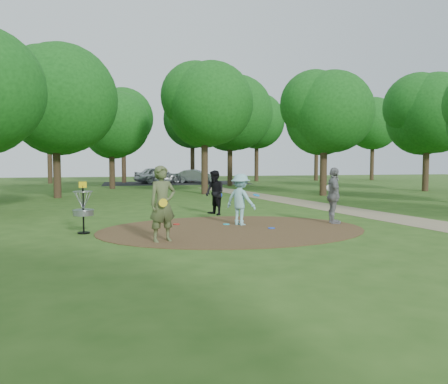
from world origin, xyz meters
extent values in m
plane|color=#2D5119|center=(0.00, 0.00, 0.00)|extent=(100.00, 100.00, 0.00)
cylinder|color=#47301C|center=(0.00, 0.00, 0.01)|extent=(8.40, 8.40, 0.02)
cube|color=#8C7A5B|center=(6.50, 2.00, 0.01)|extent=(7.55, 39.89, 0.01)
cube|color=black|center=(2.00, 30.00, 0.00)|extent=(14.00, 8.00, 0.01)
imported|color=#515C35|center=(-2.35, -1.62, 1.01)|extent=(0.86, 0.70, 2.03)
cylinder|color=yellow|center=(-2.35, -1.88, 1.07)|extent=(0.22, 0.07, 0.22)
imported|color=#8FD0D6|center=(0.48, 0.82, 0.86)|extent=(1.20, 1.27, 1.72)
cylinder|color=#0C7AD1|center=(1.02, 0.78, 1.01)|extent=(0.30, 0.30, 0.08)
imported|color=black|center=(0.25, 3.81, 0.89)|extent=(0.95, 1.06, 1.79)
cylinder|color=#0B29C5|center=(0.44, 3.82, 0.79)|extent=(0.23, 0.09, 0.22)
imported|color=gray|center=(3.68, 0.43, 0.97)|extent=(0.72, 1.21, 1.93)
cylinder|color=white|center=(3.49, 0.43, 1.23)|extent=(0.23, 0.11, 0.22)
cylinder|color=#1CC8E3|center=(0.02, 0.97, 0.03)|extent=(0.22, 0.22, 0.02)
cylinder|color=#0D3CE8|center=(1.22, -0.18, 0.03)|extent=(0.22, 0.22, 0.02)
cylinder|color=red|center=(-1.61, 1.38, 0.03)|extent=(0.22, 0.22, 0.02)
imported|color=#B7BBC0|center=(0.32, 29.96, 0.80)|extent=(5.07, 3.16, 1.61)
imported|color=#A5A6AC|center=(3.95, 29.76, 0.67)|extent=(4.26, 2.98, 1.33)
cylinder|color=black|center=(-4.50, 0.30, 0.68)|extent=(0.05, 0.05, 1.35)
cylinder|color=black|center=(-4.50, 0.30, 0.02)|extent=(0.36, 0.36, 0.04)
cylinder|color=gray|center=(-4.50, 0.30, 0.62)|extent=(0.60, 0.60, 0.16)
torus|color=gray|center=(-4.50, 0.30, 0.70)|extent=(0.63, 0.63, 0.03)
torus|color=gray|center=(-4.50, 0.30, 1.25)|extent=(0.58, 0.58, 0.02)
cube|color=yellow|center=(-4.50, 0.30, 1.45)|extent=(0.22, 0.02, 0.18)
cylinder|color=#332316|center=(-7.00, 14.00, 1.90)|extent=(0.44, 0.44, 3.80)
sphere|color=#134913|center=(-7.00, 14.00, 5.53)|extent=(6.30, 6.30, 6.30)
cylinder|color=#332316|center=(2.00, 15.00, 2.09)|extent=(0.44, 0.44, 4.18)
sphere|color=#134913|center=(2.00, 15.00, 5.67)|extent=(5.41, 5.41, 5.41)
cylinder|color=#332316|center=(9.00, 12.00, 1.80)|extent=(0.44, 0.44, 3.61)
sphere|color=#134913|center=(9.00, 12.00, 5.00)|extent=(5.05, 5.05, 5.05)
cylinder|color=#332316|center=(-4.00, 22.00, 1.71)|extent=(0.44, 0.44, 3.42)
sphere|color=#134913|center=(-4.00, 22.00, 4.81)|extent=(5.06, 5.06, 5.06)
cylinder|color=#332316|center=(6.00, 24.00, 2.19)|extent=(0.44, 0.44, 4.37)
sphere|color=#134913|center=(6.00, 24.00, 6.16)|extent=(6.51, 6.51, 6.51)
cylinder|color=#332316|center=(18.00, 14.00, 1.90)|extent=(0.44, 0.44, 3.80)
sphere|color=#134913|center=(18.00, 14.00, 5.36)|extent=(5.69, 5.69, 5.69)
camera|label=1|loc=(-3.44, -13.14, 2.13)|focal=35.00mm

